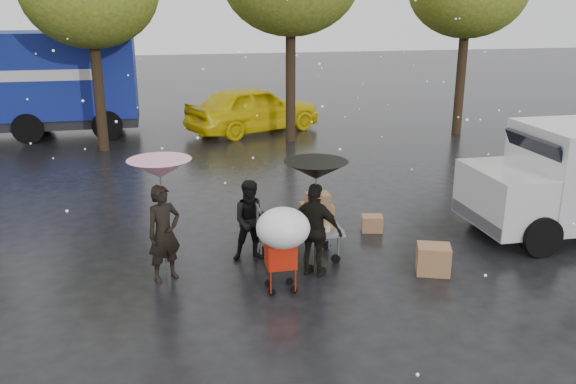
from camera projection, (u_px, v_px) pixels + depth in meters
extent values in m
plane|color=black|center=(273.00, 273.00, 10.52)|extent=(90.00, 90.00, 0.00)
imported|color=black|center=(164.00, 233.00, 10.05)|extent=(0.71, 0.63, 1.65)
imported|color=black|center=(252.00, 221.00, 10.85)|extent=(0.75, 0.60, 1.49)
imported|color=black|center=(315.00, 230.00, 10.21)|extent=(0.99, 0.90, 1.63)
cylinder|color=#4C4C4C|center=(163.00, 225.00, 10.01)|extent=(0.02, 0.02, 1.93)
cone|color=#D15680|center=(160.00, 168.00, 9.72)|extent=(1.03, 1.03, 0.30)
sphere|color=#4C4C4C|center=(160.00, 167.00, 9.71)|extent=(0.06, 0.06, 0.06)
cylinder|color=#4C4C4C|center=(315.00, 224.00, 10.17)|extent=(0.02, 0.02, 1.86)
cone|color=black|center=(316.00, 170.00, 9.89)|extent=(1.05, 1.05, 0.30)
sphere|color=#4C4C4C|center=(316.00, 168.00, 9.88)|extent=(0.06, 0.06, 0.06)
cube|color=slate|center=(299.00, 231.00, 10.93)|extent=(1.50, 0.80, 0.08)
cylinder|color=slate|center=(258.00, 220.00, 10.70)|extent=(0.04, 0.04, 0.60)
cube|color=olive|center=(317.00, 215.00, 11.02)|extent=(0.55, 0.45, 0.40)
cube|color=olive|center=(284.00, 222.00, 10.71)|extent=(0.45, 0.40, 0.35)
cube|color=olive|center=(318.00, 201.00, 10.67)|extent=(0.40, 0.35, 0.28)
cube|color=tan|center=(302.00, 225.00, 10.91)|extent=(0.90, 0.55, 0.12)
cylinder|color=black|center=(270.00, 265.00, 10.65)|extent=(0.16, 0.05, 0.16)
cylinder|color=black|center=(263.00, 251.00, 11.25)|extent=(0.16, 0.05, 0.16)
cylinder|color=black|center=(336.00, 259.00, 10.89)|extent=(0.16, 0.05, 0.16)
cylinder|color=black|center=(326.00, 245.00, 11.49)|extent=(0.16, 0.05, 0.16)
cube|color=red|center=(281.00, 253.00, 9.70)|extent=(0.47, 0.41, 0.45)
cylinder|color=red|center=(283.00, 236.00, 9.41)|extent=(0.42, 0.02, 0.02)
cylinder|color=#4C4C4C|center=(283.00, 240.00, 9.44)|extent=(0.02, 0.02, 0.60)
ellipsoid|color=white|center=(283.00, 228.00, 9.38)|extent=(0.84, 0.84, 0.63)
cylinder|color=black|center=(272.00, 292.00, 9.70)|extent=(0.12, 0.04, 0.12)
cylinder|color=black|center=(268.00, 283.00, 9.99)|extent=(0.12, 0.04, 0.12)
cylinder|color=black|center=(294.00, 290.00, 9.77)|extent=(0.12, 0.04, 0.12)
cylinder|color=black|center=(290.00, 281.00, 10.07)|extent=(0.12, 0.04, 0.12)
cube|color=silver|center=(505.00, 197.00, 11.83)|extent=(1.20, 1.95, 1.10)
cube|color=black|center=(536.00, 153.00, 11.68)|extent=(0.37, 1.70, 0.67)
cube|color=slate|center=(477.00, 218.00, 11.84)|extent=(0.12, 1.90, 0.25)
cylinder|color=black|center=(541.00, 236.00, 11.12)|extent=(0.76, 0.28, 0.76)
cylinder|color=black|center=(487.00, 204.00, 12.90)|extent=(0.76, 0.28, 0.76)
cube|color=navy|center=(44.00, 74.00, 20.55)|extent=(6.00, 2.50, 2.80)
cube|color=black|center=(19.00, 121.00, 20.82)|extent=(8.00, 2.30, 0.35)
cube|color=silver|center=(37.00, 76.00, 19.35)|extent=(3.50, 0.03, 0.35)
cylinder|color=black|center=(107.00, 125.00, 20.36)|extent=(1.00, 0.30, 1.00)
cylinder|color=black|center=(112.00, 113.00, 22.51)|extent=(1.00, 0.30, 1.00)
cube|color=olive|center=(433.00, 259.00, 10.45)|extent=(0.68, 0.61, 0.50)
cube|color=olive|center=(372.00, 223.00, 12.38)|extent=(0.48, 0.41, 0.32)
imported|color=yellow|center=(253.00, 109.00, 21.52)|extent=(5.25, 3.78, 1.66)
cylinder|color=black|center=(98.00, 78.00, 18.46)|extent=(0.32, 0.32, 4.48)
cylinder|color=black|center=(291.00, 67.00, 19.60)|extent=(0.32, 0.32, 4.90)
cylinder|color=black|center=(462.00, 67.00, 20.84)|extent=(0.32, 0.32, 4.62)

